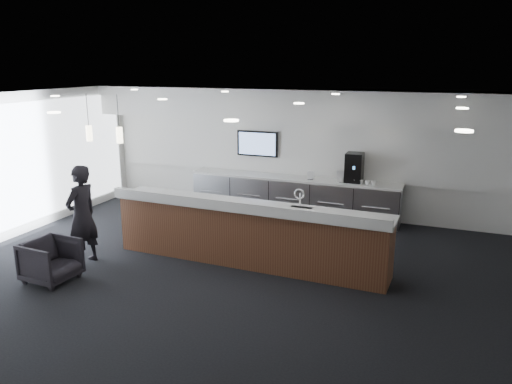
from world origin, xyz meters
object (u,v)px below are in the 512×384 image
at_px(service_counter, 248,233).
at_px(armchair, 51,261).
at_px(coffee_machine, 354,168).
at_px(lounge_guest, 82,215).

xyz_separation_m(service_counter, armchair, (-2.77, -1.93, -0.22)).
bearing_deg(service_counter, coffee_machine, 69.18).
distance_m(service_counter, armchair, 3.39).
relative_size(service_counter, armchair, 6.58).
bearing_deg(coffee_machine, armchair, -129.55).
relative_size(coffee_machine, armchair, 0.84).
xyz_separation_m(service_counter, lounge_guest, (-2.77, -1.11, 0.34)).
height_order(coffee_machine, armchair, coffee_machine).
xyz_separation_m(coffee_machine, lounge_guest, (-4.07, -4.25, -0.36)).
relative_size(service_counter, lounge_guest, 2.84).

